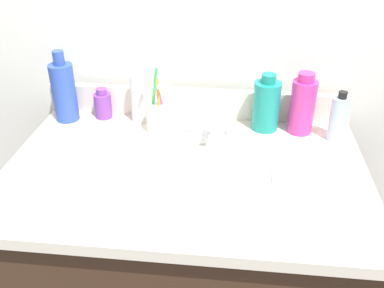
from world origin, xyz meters
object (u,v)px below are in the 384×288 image
bottle_soap_pink (302,105)px  bottle_mouthwash_teal (266,105)px  faucet (212,130)px  bottle_shampoo_blue (64,91)px  bottle_cream_purple (103,105)px  bottle_lotion_white (140,97)px  cup_white_ceramic (159,116)px  bottle_gel_clear (338,118)px

bottle_soap_pink → bottle_mouthwash_teal: (-0.10, 0.01, -0.01)m
faucet → bottle_mouthwash_teal: 0.18m
bottle_shampoo_blue → bottle_soap_pink: bearing=-0.2°
bottle_cream_purple → bottle_mouthwash_teal: bearing=-2.4°
bottle_lotion_white → cup_white_ceramic: size_ratio=0.87×
faucet → bottle_cream_purple: (-0.34, 0.10, 0.01)m
bottle_cream_purple → faucet: bearing=-16.2°
faucet → bottle_cream_purple: 0.36m
bottle_lotion_white → bottle_soap_pink: bearing=-2.3°
faucet → bottle_mouthwash_teal: size_ratio=0.94×
bottle_gel_clear → bottle_lotion_white: bearing=174.5°
faucet → bottle_lotion_white: (-0.22, 0.09, 0.05)m
bottle_shampoo_blue → bottle_lotion_white: bearing=4.1°
bottle_gel_clear → bottle_shampoo_blue: 0.80m
bottle_mouthwash_teal → bottle_gel_clear: bearing=-12.7°
bottle_cream_purple → bottle_gel_clear: bearing=-5.3°
faucet → bottle_soap_pink: 0.27m
faucet → bottle_lotion_white: 0.25m
bottle_lotion_white → bottle_shampoo_blue: bottle_shampoo_blue is taller
bottle_cream_purple → bottle_lotion_white: bearing=-4.4°
bottle_lotion_white → cup_white_ceramic: cup_white_ceramic is taller
faucet → bottle_soap_pink: bearing=15.9°
bottle_shampoo_blue → bottle_mouthwash_teal: 0.60m
faucet → bottle_cream_purple: bottle_cream_purple is taller
bottle_gel_clear → bottle_mouthwash_teal: (-0.20, 0.04, 0.01)m
bottle_cream_purple → bottle_lotion_white: size_ratio=0.56×
bottle_cream_purple → bottle_gel_clear: 0.70m
bottle_shampoo_blue → cup_white_ceramic: bottle_shampoo_blue is taller
bottle_shampoo_blue → bottle_mouthwash_teal: bearing=0.5°
bottle_lotion_white → bottle_mouthwash_teal: (0.37, -0.01, -0.00)m
bottle_mouthwash_teal → faucet: bearing=-152.1°
bottle_cream_purple → cup_white_ceramic: cup_white_ceramic is taller
faucet → bottle_shampoo_blue: size_ratio=0.74×
faucet → bottle_gel_clear: 0.35m
bottle_soap_pink → bottle_lotion_white: bearing=177.7°
faucet → bottle_mouthwash_teal: bottle_mouthwash_teal is taller
bottle_shampoo_blue → bottle_cream_purple: bearing=13.5°
bottle_cream_purple → bottle_shampoo_blue: bearing=-166.5°
bottle_lotion_white → bottle_mouthwash_teal: bearing=-1.7°
bottle_mouthwash_teal → bottle_shampoo_blue: bearing=-179.5°
bottle_lotion_white → bottle_gel_clear: bearing=-5.5°
bottle_cream_purple → bottle_mouthwash_teal: size_ratio=0.56×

